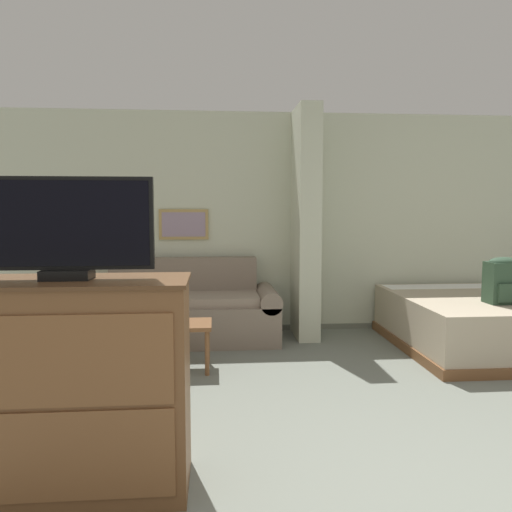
{
  "coord_description": "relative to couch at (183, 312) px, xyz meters",
  "views": [
    {
      "loc": [
        -1.12,
        -1.99,
        1.46
      ],
      "look_at": [
        -0.75,
        2.36,
        1.05
      ],
      "focal_mm": 35.0,
      "sensor_mm": 36.0,
      "label": 1
    }
  ],
  "objects": [
    {
      "name": "backpack",
      "position": [
        3.14,
        -0.96,
        0.46
      ],
      "size": [
        0.33,
        0.24,
        0.45
      ],
      "color": "#2D4733",
      "rests_on": "bed"
    },
    {
      "name": "tv_dresser",
      "position": [
        -0.38,
        -2.96,
        0.23
      ],
      "size": [
        1.21,
        0.51,
        1.11
      ],
      "color": "brown",
      "rests_on": "ground_plane"
    },
    {
      "name": "tv",
      "position": [
        -0.38,
        -2.96,
        1.04
      ],
      "size": [
        0.87,
        0.16,
        0.51
      ],
      "color": "black",
      "rests_on": "tv_dresser"
    },
    {
      "name": "couch",
      "position": [
        0.0,
        0.0,
        0.0
      ],
      "size": [
        2.13,
        0.84,
        0.9
      ],
      "color": "gray",
      "rests_on": "ground_plane"
    },
    {
      "name": "coffee_table",
      "position": [
        -0.06,
        -1.03,
        0.05
      ],
      "size": [
        0.77,
        0.43,
        0.43
      ],
      "color": "brown",
      "rests_on": "ground_plane"
    },
    {
      "name": "table_lamp",
      "position": [
        -1.24,
        -0.0,
        0.5
      ],
      "size": [
        0.3,
        0.3,
        0.38
      ],
      "color": "tan",
      "rests_on": "side_table"
    },
    {
      "name": "bed",
      "position": [
        3.09,
        -0.57,
        -0.04
      ],
      "size": [
        1.62,
        1.91,
        0.55
      ],
      "color": "brown",
      "rests_on": "ground_plane"
    },
    {
      "name": "wall_partition_pillar",
      "position": [
        1.39,
        0.09,
        0.97
      ],
      "size": [
        0.24,
        0.65,
        2.6
      ],
      "color": "beige",
      "rests_on": "ground_plane"
    },
    {
      "name": "wall_back",
      "position": [
        1.47,
        0.48,
        0.97
      ],
      "size": [
        7.78,
        0.16,
        2.6
      ],
      "color": "beige",
      "rests_on": "ground_plane"
    },
    {
      "name": "side_table",
      "position": [
        -1.24,
        -0.0,
        0.13
      ],
      "size": [
        0.41,
        0.41,
        0.56
      ],
      "color": "brown",
      "rests_on": "ground_plane"
    }
  ]
}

